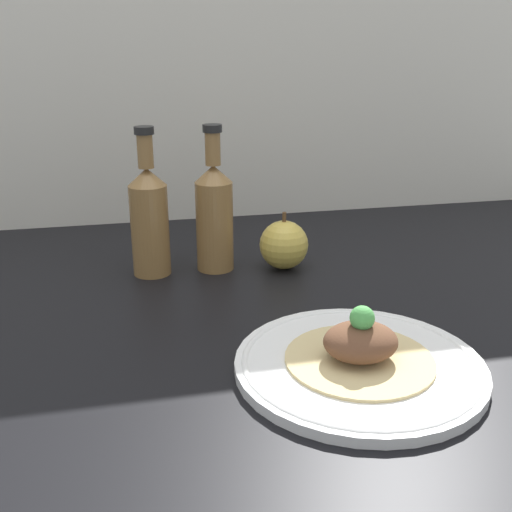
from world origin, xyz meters
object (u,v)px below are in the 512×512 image
(cider_bottle_left, at_px, (149,218))
(plate, at_px, (359,365))
(plated_food, at_px, (360,346))
(cider_bottle_right, at_px, (214,214))
(apple, at_px, (284,245))

(cider_bottle_left, bearing_deg, plate, -59.44)
(plate, bearing_deg, cider_bottle_left, 120.56)
(plated_food, relative_size, cider_bottle_right, 0.72)
(plate, bearing_deg, plated_food, 0.00)
(plated_food, distance_m, cider_bottle_right, 0.39)
(plated_food, bearing_deg, cider_bottle_right, 106.92)
(plated_food, height_order, cider_bottle_right, cider_bottle_right)
(plate, height_order, plated_food, plated_food)
(plate, relative_size, apple, 2.98)
(cider_bottle_right, bearing_deg, plated_food, -73.08)
(plated_food, height_order, apple, apple)
(plate, height_order, apple, apple)
(plated_food, height_order, cider_bottle_left, cider_bottle_left)
(apple, bearing_deg, plate, -90.18)
(plate, relative_size, cider_bottle_left, 1.21)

